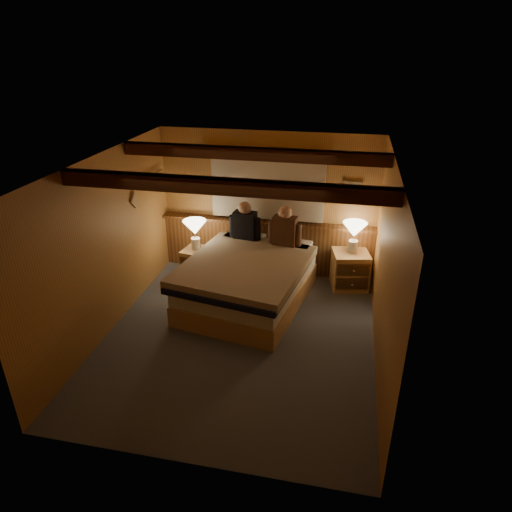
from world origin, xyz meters
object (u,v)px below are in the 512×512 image
(lamp_left, at_px, (195,229))
(lamp_right, at_px, (354,231))
(person_left, at_px, (245,223))
(person_right, at_px, (285,229))
(bed, at_px, (248,281))
(nightstand_right, at_px, (350,270))
(nightstand_left, at_px, (199,264))
(duffel_bag, at_px, (204,286))

(lamp_left, height_order, lamp_right, lamp_right)
(person_left, height_order, person_right, person_right)
(bed, distance_m, person_right, 1.01)
(nightstand_right, xyz_separation_m, lamp_right, (0.01, 0.05, 0.65))
(nightstand_left, relative_size, person_right, 0.85)
(nightstand_right, bearing_deg, lamp_left, 172.35)
(lamp_left, distance_m, person_left, 0.82)
(lamp_right, relative_size, person_right, 0.75)
(person_right, bearing_deg, lamp_right, 16.38)
(lamp_left, relative_size, person_left, 0.77)
(nightstand_left, distance_m, duffel_bag, 0.56)
(nightstand_right, xyz_separation_m, person_right, (-1.06, -0.14, 0.69))
(bed, xyz_separation_m, duffel_bag, (-0.74, 0.09, -0.23))
(lamp_right, height_order, person_left, person_left)
(lamp_right, bearing_deg, lamp_left, -174.48)
(person_left, distance_m, person_right, 0.68)
(lamp_left, distance_m, duffel_bag, 0.95)
(lamp_right, distance_m, duffel_bag, 2.52)
(nightstand_right, distance_m, lamp_left, 2.60)
(nightstand_left, bearing_deg, lamp_right, 17.56)
(duffel_bag, bearing_deg, lamp_left, 134.02)
(nightstand_left, xyz_separation_m, person_right, (1.42, 0.09, 0.72))
(duffel_bag, bearing_deg, person_left, 70.26)
(nightstand_right, bearing_deg, person_right, 175.57)
(nightstand_left, bearing_deg, lamp_left, 151.99)
(duffel_bag, bearing_deg, nightstand_right, 34.46)
(person_right, distance_m, duffel_bag, 1.57)
(nightstand_left, xyz_separation_m, person_left, (0.75, 0.21, 0.72))
(nightstand_right, distance_m, person_left, 1.86)
(lamp_left, bearing_deg, person_right, 2.00)
(lamp_right, xyz_separation_m, person_left, (-1.74, -0.08, 0.03))
(bed, distance_m, nightstand_left, 1.14)
(lamp_right, bearing_deg, nightstand_right, -102.27)
(bed, height_order, person_right, person_right)
(nightstand_right, relative_size, person_right, 0.98)
(person_right, xyz_separation_m, duffel_bag, (-1.19, -0.59, -0.84))
(bed, height_order, nightstand_right, bed)
(lamp_left, bearing_deg, duffel_bag, -62.42)
(bed, xyz_separation_m, person_left, (-0.22, 0.79, 0.60))
(nightstand_left, bearing_deg, person_right, 14.69)
(person_right, bearing_deg, bed, -117.44)
(bed, bearing_deg, lamp_left, 158.54)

